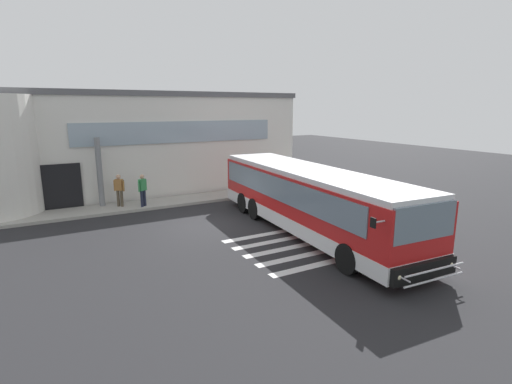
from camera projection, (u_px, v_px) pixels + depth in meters
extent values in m
cube|color=#232326|center=(205.00, 226.00, 17.32)|extent=(80.00, 90.00, 0.02)
cube|color=silver|center=(326.00, 263.00, 13.15)|extent=(4.40, 0.36, 0.01)
cube|color=silver|center=(310.00, 254.00, 13.92)|extent=(4.40, 0.36, 0.01)
cube|color=silver|center=(295.00, 247.00, 14.69)|extent=(4.40, 0.36, 0.01)
cube|color=silver|center=(282.00, 240.00, 15.45)|extent=(4.40, 0.36, 0.01)
cube|color=silver|center=(271.00, 233.00, 16.22)|extent=(4.40, 0.36, 0.01)
cube|color=silver|center=(139.00, 141.00, 26.93)|extent=(17.56, 12.00, 5.77)
cube|color=#56565B|center=(136.00, 96.00, 26.29)|extent=(17.76, 12.20, 0.30)
cube|color=black|center=(63.00, 187.00, 19.62)|extent=(1.80, 0.16, 2.40)
cube|color=#8C9EAD|center=(180.00, 132.00, 22.06)|extent=(11.56, 0.10, 1.20)
cube|color=#9E9B93|center=(172.00, 202.00, 21.39)|extent=(21.56, 2.00, 0.15)
cylinder|color=slate|center=(100.00, 172.00, 19.83)|extent=(0.28, 0.28, 3.54)
cube|color=red|center=(308.00, 199.00, 16.13)|extent=(3.29, 11.98, 2.15)
cube|color=silver|center=(308.00, 218.00, 16.30)|extent=(3.34, 12.02, 0.55)
cube|color=silver|center=(309.00, 171.00, 15.88)|extent=(3.18, 11.77, 0.20)
cube|color=slate|center=(425.00, 222.00, 10.83)|extent=(2.35, 0.27, 1.05)
cube|color=slate|center=(330.00, 184.00, 16.83)|extent=(0.71, 10.62, 0.95)
cube|color=slate|center=(278.00, 189.00, 15.74)|extent=(0.71, 10.62, 0.95)
cube|color=black|center=(426.00, 210.00, 10.75)|extent=(2.15, 0.24, 0.28)
cube|color=black|center=(424.00, 270.00, 11.01)|extent=(2.46, 0.35, 0.52)
sphere|color=beige|center=(450.00, 264.00, 11.41)|extent=(0.18, 0.18, 0.18)
sphere|color=beige|center=(398.00, 277.00, 10.54)|extent=(0.18, 0.18, 0.18)
cylinder|color=#B7B7BF|center=(379.00, 222.00, 10.34)|extent=(0.40, 0.08, 0.05)
cube|color=black|center=(373.00, 223.00, 10.26)|extent=(0.05, 0.20, 0.28)
cylinder|color=black|center=(403.00, 247.00, 13.19)|extent=(0.36, 1.02, 1.00)
cylinder|color=black|center=(348.00, 259.00, 12.20)|extent=(0.36, 1.02, 1.00)
cylinder|color=black|center=(298.00, 204.00, 19.22)|extent=(0.36, 1.02, 1.00)
cylinder|color=black|center=(255.00, 209.00, 18.23)|extent=(0.36, 1.02, 1.00)
cylinder|color=black|center=(285.00, 198.00, 20.37)|extent=(0.36, 1.02, 1.00)
cylinder|color=black|center=(244.00, 203.00, 19.38)|extent=(0.36, 1.02, 1.00)
cylinder|color=#B7B7BF|center=(434.00, 280.00, 10.71)|extent=(2.25, 0.20, 0.06)
cylinder|color=#B7B7BF|center=(435.00, 270.00, 10.65)|extent=(2.25, 0.20, 0.06)
cylinder|color=#B7B7BF|center=(453.00, 266.00, 11.27)|extent=(0.08, 0.50, 0.05)
cylinder|color=#B7B7BF|center=(403.00, 278.00, 10.45)|extent=(0.08, 0.50, 0.05)
cylinder|color=#4C4233|center=(122.00, 198.00, 19.98)|extent=(0.15, 0.15, 0.85)
cylinder|color=#4C4233|center=(118.00, 198.00, 20.01)|extent=(0.15, 0.15, 0.85)
cube|color=#996633|center=(119.00, 185.00, 19.84)|extent=(0.43, 0.41, 0.58)
sphere|color=tan|center=(118.00, 177.00, 19.75)|extent=(0.23, 0.23, 0.23)
cylinder|color=#996633|center=(123.00, 186.00, 19.81)|extent=(0.09, 0.09, 0.55)
cylinder|color=#996633|center=(115.00, 186.00, 19.90)|extent=(0.09, 0.09, 0.55)
cube|color=black|center=(121.00, 185.00, 20.01)|extent=(0.35, 0.33, 0.44)
cylinder|color=#1E2338|center=(145.00, 198.00, 20.09)|extent=(0.15, 0.15, 0.85)
cylinder|color=#1E2338|center=(142.00, 199.00, 19.91)|extent=(0.15, 0.15, 0.85)
cube|color=#338C4C|center=(142.00, 185.00, 19.85)|extent=(0.44, 0.40, 0.58)
sphere|color=tan|center=(142.00, 177.00, 19.76)|extent=(0.23, 0.23, 0.23)
cylinder|color=#338C4C|center=(146.00, 185.00, 20.08)|extent=(0.09, 0.09, 0.55)
cylinder|color=#338C4C|center=(139.00, 187.00, 19.64)|extent=(0.09, 0.09, 0.55)
cylinder|color=yellow|center=(242.00, 192.00, 22.06)|extent=(0.18, 0.18, 0.90)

